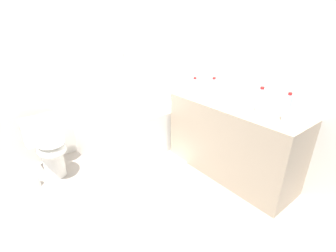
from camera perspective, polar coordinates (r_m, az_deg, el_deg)
name	(u,v)px	position (r m, az deg, el deg)	size (l,w,h in m)	color
ground_plane	(122,200)	(2.51, -11.06, -17.11)	(3.97, 3.97, 0.00)	#9E9389
wall_back_tiled	(61,64)	(3.16, -24.36, 13.53)	(3.37, 0.10, 2.32)	silver
wall_right_mirror	(232,65)	(2.93, 15.13, 14.09)	(0.10, 2.90, 2.32)	silver
bathtub	(136,127)	(3.28, -7.65, -0.14)	(1.44, 0.79, 1.36)	white
toilet	(49,146)	(2.94, -26.79, -4.26)	(0.40, 0.53, 0.67)	white
vanity_counter	(231,140)	(2.73, 14.91, -3.26)	(0.53, 1.48, 0.83)	tan
sink_basin	(228,101)	(2.56, 14.26, 5.76)	(0.32, 0.32, 0.06)	white
sink_faucet	(239,98)	(2.71, 16.71, 6.52)	(0.12, 0.15, 0.07)	#B0B0B5
water_bottle_0	(195,86)	(2.86, 6.44, 9.55)	(0.06, 0.06, 0.20)	silver
water_bottle_1	(213,89)	(2.69, 10.87, 8.84)	(0.06, 0.06, 0.24)	silver
water_bottle_2	(260,100)	(2.40, 21.37, 5.77)	(0.07, 0.07, 0.25)	silver
water_bottle_3	(287,108)	(2.26, 26.79, 3.87)	(0.06, 0.06, 0.26)	silver
drinking_glass_0	(190,88)	(2.93, 5.43, 9.11)	(0.07, 0.07, 0.10)	white
drinking_glass_1	(249,106)	(2.46, 19.05, 4.60)	(0.07, 0.07, 0.08)	white
drinking_glass_2	(206,94)	(2.74, 9.10, 7.65)	(0.06, 0.06, 0.08)	white
drinking_glass_3	(268,112)	(2.33, 22.97, 3.05)	(0.06, 0.06, 0.09)	white
soap_dish	(291,125)	(2.21, 27.46, 0.16)	(0.09, 0.06, 0.02)	white
bath_mat	(170,160)	(3.03, 0.59, -8.32)	(0.58, 0.35, 0.01)	white
toilet_paper_roll	(34,182)	(2.96, -29.54, -11.67)	(0.11, 0.11, 0.12)	white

